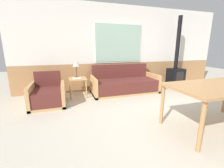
# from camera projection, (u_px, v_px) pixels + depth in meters

# --- Properties ---
(ground_plane) EXTENTS (16.00, 16.00, 0.00)m
(ground_plane) POSITION_uv_depth(u_px,v_px,m) (178.00, 119.00, 2.97)
(ground_plane) COLOR beige
(wall_back) EXTENTS (7.20, 0.09, 2.70)m
(wall_back) POSITION_uv_depth(u_px,v_px,m) (127.00, 48.00, 5.07)
(wall_back) COLOR #AD7A4C
(wall_back) RESTS_ON ground_plane
(couch) EXTENTS (2.04, 0.90, 0.84)m
(couch) POSITION_uv_depth(u_px,v_px,m) (124.00, 84.00, 4.69)
(couch) COLOR tan
(couch) RESTS_ON ground_plane
(armchair) EXTENTS (0.80, 0.87, 0.78)m
(armchair) POSITION_uv_depth(u_px,v_px,m) (48.00, 95.00, 3.66)
(armchair) COLOR tan
(armchair) RESTS_ON ground_plane
(side_table) EXTENTS (0.48, 0.48, 0.54)m
(side_table) POSITION_uv_depth(u_px,v_px,m) (78.00, 81.00, 4.24)
(side_table) COLOR tan
(side_table) RESTS_ON ground_plane
(table_lamp) EXTENTS (0.20, 0.20, 0.51)m
(table_lamp) POSITION_uv_depth(u_px,v_px,m) (76.00, 64.00, 4.20)
(table_lamp) COLOR #4C3823
(table_lamp) RESTS_ON side_table
(book_stack) EXTENTS (0.24, 0.18, 0.02)m
(book_stack) POSITION_uv_depth(u_px,v_px,m) (77.00, 78.00, 4.14)
(book_stack) COLOR white
(book_stack) RESTS_ON side_table
(dining_table) EXTENTS (1.71, 0.95, 0.77)m
(dining_table) POSITION_uv_depth(u_px,v_px,m) (220.00, 89.00, 2.50)
(dining_table) COLOR #B27F4C
(dining_table) RESTS_ON ground_plane
(wood_stove) EXTENTS (0.51, 0.42, 2.39)m
(wood_stove) POSITION_uv_depth(u_px,v_px,m) (176.00, 70.00, 5.23)
(wood_stove) COLOR black
(wood_stove) RESTS_ON ground_plane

